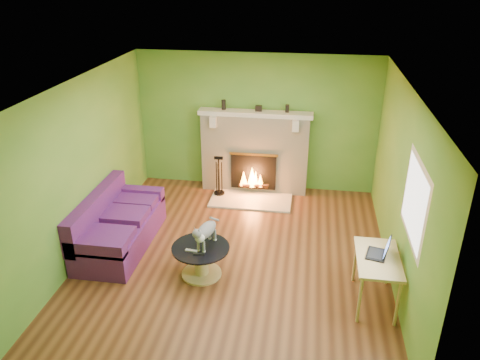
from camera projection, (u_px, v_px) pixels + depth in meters
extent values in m
plane|color=#512B17|center=(235.00, 255.00, 7.11)|extent=(5.00, 5.00, 0.00)
plane|color=white|center=(234.00, 85.00, 6.02)|extent=(5.00, 5.00, 0.00)
plane|color=#48882C|center=(256.00, 123.00, 8.81)|extent=(5.00, 0.00, 5.00)
plane|color=#48882C|center=(191.00, 287.00, 4.32)|extent=(5.00, 0.00, 5.00)
plane|color=#48882C|center=(84.00, 167.00, 6.88)|extent=(0.00, 5.00, 5.00)
plane|color=#48882C|center=(400.00, 188.00, 6.25)|extent=(0.00, 5.00, 5.00)
plane|color=silver|center=(415.00, 202.00, 5.34)|extent=(0.00, 1.20, 1.20)
plane|color=white|center=(414.00, 202.00, 5.34)|extent=(0.00, 1.06, 1.06)
cube|color=beige|center=(255.00, 153.00, 8.88)|extent=(2.00, 0.35, 1.50)
cube|color=black|center=(253.00, 172.00, 8.84)|extent=(0.85, 0.03, 0.68)
cube|color=gold|center=(254.00, 155.00, 8.68)|extent=(0.91, 0.02, 0.04)
cylinder|color=black|center=(253.00, 186.00, 8.93)|extent=(0.55, 0.07, 0.07)
cube|color=beige|center=(255.00, 113.00, 8.52)|extent=(2.10, 0.28, 0.08)
cube|color=beige|center=(213.00, 122.00, 8.52)|extent=(0.12, 0.10, 0.20)
cube|color=beige|center=(296.00, 126.00, 8.31)|extent=(0.12, 0.10, 0.20)
cube|color=beige|center=(251.00, 200.00, 8.72)|extent=(1.50, 0.75, 0.03)
cube|color=beige|center=(255.00, 113.00, 8.52)|extent=(2.10, 0.28, 0.08)
cube|color=#4F1962|center=(121.00, 233.00, 7.27)|extent=(0.85, 1.89, 0.43)
cube|color=#4F1962|center=(97.00, 211.00, 7.16)|extent=(0.19, 1.89, 0.53)
cube|color=#4F1962|center=(95.00, 248.00, 6.39)|extent=(0.85, 0.19, 0.21)
cube|color=#4F1962|center=(138.00, 193.00, 7.92)|extent=(0.85, 0.19, 0.21)
cube|color=#4F1962|center=(108.00, 236.00, 6.67)|extent=(0.68, 0.50, 0.12)
cube|color=#4F1962|center=(125.00, 215.00, 7.24)|extent=(0.68, 0.50, 0.12)
cube|color=#4F1962|center=(137.00, 199.00, 7.71)|extent=(0.68, 0.50, 0.12)
cylinder|color=tan|center=(202.00, 273.00, 6.65)|extent=(0.57, 0.57, 0.03)
cylinder|color=tan|center=(201.00, 261.00, 6.57)|extent=(0.20, 0.20, 0.39)
cylinder|color=black|center=(201.00, 248.00, 6.47)|extent=(0.81, 0.81, 0.03)
cube|color=tan|center=(378.00, 259.00, 5.85)|extent=(0.54, 0.93, 0.04)
cylinder|color=tan|center=(360.00, 300.00, 5.65)|extent=(0.04, 0.04, 0.65)
cylinder|color=tan|center=(398.00, 304.00, 5.59)|extent=(0.04, 0.04, 0.65)
cylinder|color=tan|center=(355.00, 261.00, 6.40)|extent=(0.04, 0.04, 0.65)
cylinder|color=tan|center=(388.00, 264.00, 6.34)|extent=(0.04, 0.04, 0.65)
cube|color=#939396|center=(191.00, 251.00, 6.37)|extent=(0.17, 0.06, 0.02)
cube|color=black|center=(199.00, 254.00, 6.30)|extent=(0.16, 0.07, 0.02)
cylinder|color=black|center=(224.00, 105.00, 8.57)|extent=(0.08, 0.08, 0.18)
cylinder|color=black|center=(287.00, 109.00, 8.42)|extent=(0.07, 0.07, 0.14)
cube|color=black|center=(259.00, 108.00, 8.50)|extent=(0.12, 0.08, 0.10)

